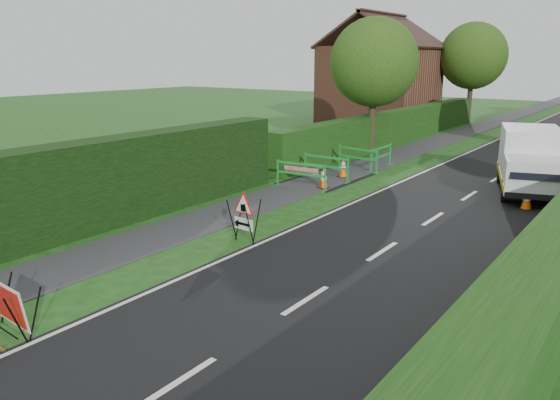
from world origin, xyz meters
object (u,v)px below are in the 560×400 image
Objects in this scene: triangle_sign at (243,213)px; hatchback_car at (529,133)px; red_rect_sign at (9,306)px; works_van at (531,160)px.

triangle_sign reaches higher than hatchback_car.
red_rect_sign is 6.16m from triangle_sign.
triangle_sign is 22.93m from hatchback_car.
works_van reaches higher than hatchback_car.
red_rect_sign is at bearing -123.83° from works_van.
red_rect_sign is 0.33× the size of hatchback_car.
red_rect_sign is 17.21m from works_van.
red_rect_sign is at bearing -71.61° from hatchback_car.
works_van is 12.81m from hatchback_car.
hatchback_car is (2.17, 22.83, -0.23)m from triangle_sign.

